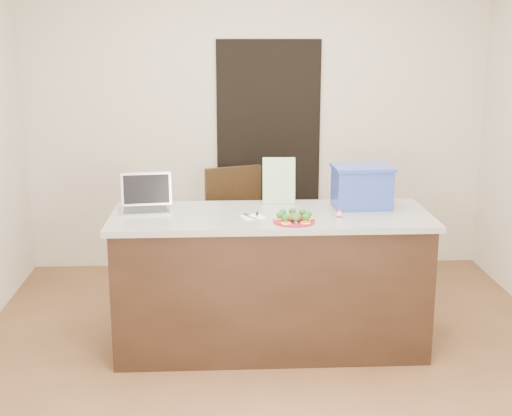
{
  "coord_description": "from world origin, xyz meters",
  "views": [
    {
      "loc": [
        -0.32,
        -4.19,
        2.07
      ],
      "look_at": [
        -0.1,
        0.2,
        0.97
      ],
      "focal_mm": 50.0,
      "sensor_mm": 36.0,
      "label": 1
    }
  ],
  "objects_px": {
    "yogurt_bottle": "(339,216)",
    "blue_box": "(362,186)",
    "chair": "(234,226)",
    "laptop": "(146,200)",
    "napkin": "(253,217)",
    "plate": "(294,221)",
    "island": "(270,281)"
  },
  "relations": [
    {
      "from": "island",
      "to": "plate",
      "type": "bearing_deg",
      "value": -60.05
    },
    {
      "from": "plate",
      "to": "yogurt_bottle",
      "type": "relative_size",
      "value": 4.03
    },
    {
      "from": "island",
      "to": "laptop",
      "type": "relative_size",
      "value": 5.81
    },
    {
      "from": "island",
      "to": "yogurt_bottle",
      "type": "bearing_deg",
      "value": -22.09
    },
    {
      "from": "plate",
      "to": "chair",
      "type": "relative_size",
      "value": 0.25
    },
    {
      "from": "yogurt_bottle",
      "to": "blue_box",
      "type": "relative_size",
      "value": 0.16
    },
    {
      "from": "island",
      "to": "yogurt_bottle",
      "type": "distance_m",
      "value": 0.66
    },
    {
      "from": "napkin",
      "to": "laptop",
      "type": "distance_m",
      "value": 0.74
    },
    {
      "from": "blue_box",
      "to": "chair",
      "type": "distance_m",
      "value": 1.24
    },
    {
      "from": "plate",
      "to": "yogurt_bottle",
      "type": "xyz_separation_m",
      "value": [
        0.29,
        0.05,
        0.02
      ]
    },
    {
      "from": "plate",
      "to": "blue_box",
      "type": "distance_m",
      "value": 0.62
    },
    {
      "from": "island",
      "to": "chair",
      "type": "relative_size",
      "value": 1.99
    },
    {
      "from": "yogurt_bottle",
      "to": "laptop",
      "type": "distance_m",
      "value": 1.27
    },
    {
      "from": "laptop",
      "to": "blue_box",
      "type": "bearing_deg",
      "value": -6.85
    },
    {
      "from": "laptop",
      "to": "chair",
      "type": "relative_size",
      "value": 0.34
    },
    {
      "from": "island",
      "to": "plate",
      "type": "distance_m",
      "value": 0.53
    },
    {
      "from": "chair",
      "to": "yogurt_bottle",
      "type": "bearing_deg",
      "value": -78.25
    },
    {
      "from": "plate",
      "to": "laptop",
      "type": "bearing_deg",
      "value": 158.37
    },
    {
      "from": "napkin",
      "to": "blue_box",
      "type": "height_order",
      "value": "blue_box"
    },
    {
      "from": "chair",
      "to": "plate",
      "type": "bearing_deg",
      "value": -91.6
    },
    {
      "from": "napkin",
      "to": "yogurt_bottle",
      "type": "bearing_deg",
      "value": -8.57
    },
    {
      "from": "blue_box",
      "to": "chair",
      "type": "relative_size",
      "value": 0.39
    },
    {
      "from": "yogurt_bottle",
      "to": "chair",
      "type": "xyz_separation_m",
      "value": [
        -0.64,
        1.09,
        -0.36
      ]
    },
    {
      "from": "yogurt_bottle",
      "to": "blue_box",
      "type": "xyz_separation_m",
      "value": [
        0.2,
        0.31,
        0.12
      ]
    },
    {
      "from": "island",
      "to": "chair",
      "type": "distance_m",
      "value": 0.96
    },
    {
      "from": "blue_box",
      "to": "chair",
      "type": "xyz_separation_m",
      "value": [
        -0.84,
        0.78,
        -0.47
      ]
    },
    {
      "from": "plate",
      "to": "chair",
      "type": "bearing_deg",
      "value": 107.05
    },
    {
      "from": "plate",
      "to": "laptop",
      "type": "xyz_separation_m",
      "value": [
        -0.94,
        0.37,
        0.05
      ]
    },
    {
      "from": "plate",
      "to": "chair",
      "type": "xyz_separation_m",
      "value": [
        -0.35,
        1.14,
        -0.34
      ]
    },
    {
      "from": "island",
      "to": "plate",
      "type": "relative_size",
      "value": 8.02
    },
    {
      "from": "island",
      "to": "chair",
      "type": "bearing_deg",
      "value": 103.6
    },
    {
      "from": "plate",
      "to": "napkin",
      "type": "xyz_separation_m",
      "value": [
        -0.25,
        0.13,
        -0.01
      ]
    }
  ]
}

